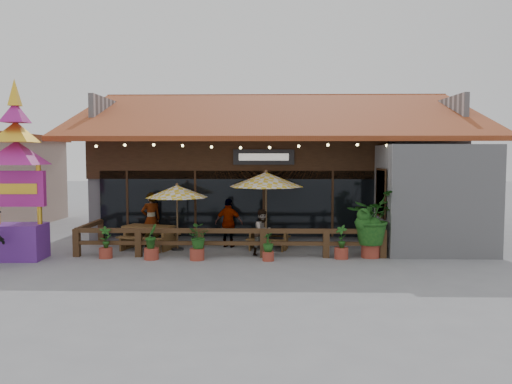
{
  "coord_description": "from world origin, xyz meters",
  "views": [
    {
      "loc": [
        -0.39,
        -16.23,
        3.19
      ],
      "look_at": [
        -0.77,
        1.5,
        1.95
      ],
      "focal_mm": 35.0,
      "sensor_mm": 36.0,
      "label": 1
    }
  ],
  "objects_px": {
    "picnic_table_left": "(149,233)",
    "picnic_table_right": "(269,236)",
    "umbrella_left": "(177,192)",
    "umbrella_right": "(266,180)",
    "thai_sign_tower": "(17,158)",
    "tropical_plant": "(371,219)"
  },
  "relations": [
    {
      "from": "umbrella_right",
      "to": "picnic_table_right",
      "type": "height_order",
      "value": "umbrella_right"
    },
    {
      "from": "umbrella_left",
      "to": "picnic_table_right",
      "type": "xyz_separation_m",
      "value": [
        3.15,
        0.28,
        -1.56
      ]
    },
    {
      "from": "umbrella_right",
      "to": "tropical_plant",
      "type": "relative_size",
      "value": 1.34
    },
    {
      "from": "tropical_plant",
      "to": "picnic_table_right",
      "type": "bearing_deg",
      "value": 156.03
    },
    {
      "from": "umbrella_right",
      "to": "picnic_table_left",
      "type": "xyz_separation_m",
      "value": [
        -4.07,
        -0.15,
        -1.86
      ]
    },
    {
      "from": "umbrella_right",
      "to": "picnic_table_right",
      "type": "bearing_deg",
      "value": 5.03
    },
    {
      "from": "umbrella_right",
      "to": "thai_sign_tower",
      "type": "height_order",
      "value": "thai_sign_tower"
    },
    {
      "from": "umbrella_left",
      "to": "picnic_table_left",
      "type": "bearing_deg",
      "value": 173.16
    },
    {
      "from": "picnic_table_left",
      "to": "picnic_table_right",
      "type": "bearing_deg",
      "value": 2.14
    },
    {
      "from": "umbrella_right",
      "to": "thai_sign_tower",
      "type": "xyz_separation_m",
      "value": [
        -7.7,
        -1.96,
        0.77
      ]
    },
    {
      "from": "umbrella_right",
      "to": "picnic_table_left",
      "type": "height_order",
      "value": "umbrella_right"
    },
    {
      "from": "tropical_plant",
      "to": "picnic_table_left",
      "type": "bearing_deg",
      "value": 170.17
    },
    {
      "from": "umbrella_right",
      "to": "thai_sign_tower",
      "type": "relative_size",
      "value": 0.48
    },
    {
      "from": "picnic_table_right",
      "to": "picnic_table_left",
      "type": "bearing_deg",
      "value": -177.86
    },
    {
      "from": "thai_sign_tower",
      "to": "picnic_table_right",
      "type": "bearing_deg",
      "value": 14.19
    },
    {
      "from": "umbrella_left",
      "to": "thai_sign_tower",
      "type": "bearing_deg",
      "value": -159.98
    },
    {
      "from": "picnic_table_left",
      "to": "picnic_table_right",
      "type": "distance_m",
      "value": 4.17
    },
    {
      "from": "umbrella_left",
      "to": "tropical_plant",
      "type": "xyz_separation_m",
      "value": [
        6.39,
        -1.16,
        -0.77
      ]
    },
    {
      "from": "umbrella_left",
      "to": "umbrella_right",
      "type": "xyz_separation_m",
      "value": [
        3.05,
        0.27,
        0.4
      ]
    },
    {
      "from": "thai_sign_tower",
      "to": "picnic_table_left",
      "type": "bearing_deg",
      "value": 26.57
    },
    {
      "from": "picnic_table_left",
      "to": "thai_sign_tower",
      "type": "distance_m",
      "value": 4.84
    },
    {
      "from": "umbrella_left",
      "to": "picnic_table_left",
      "type": "relative_size",
      "value": 1.34
    }
  ]
}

